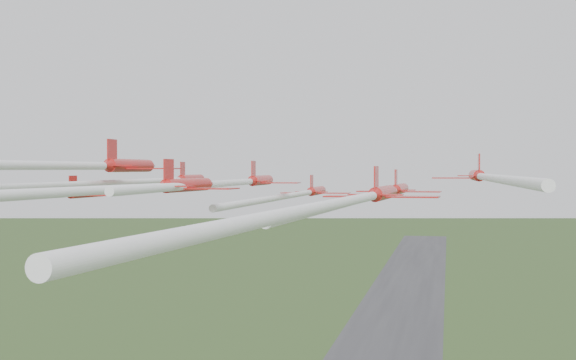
% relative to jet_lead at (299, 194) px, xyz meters
% --- Properties ---
extents(runway, '(38.00, 900.00, 0.04)m').
position_rel_jet_lead_xyz_m(runway, '(-3.54, 201.20, -58.73)').
color(runway, '#343436').
rests_on(runway, ground).
extents(jet_lead, '(8.93, 53.18, 2.69)m').
position_rel_jet_lead_xyz_m(jet_lead, '(0.00, 0.00, 0.00)').
color(jet_lead, red).
extents(jet_row2_left, '(8.65, 53.16, 2.58)m').
position_rel_jet_lead_xyz_m(jet_row2_left, '(-12.82, -12.29, 1.68)').
color(jet_row2_left, red).
extents(jet_row2_right, '(9.73, 65.66, 2.90)m').
position_rel_jet_lead_xyz_m(jet_row2_right, '(10.81, -14.25, 0.55)').
color(jet_row2_right, red).
extents(jet_row3_left, '(8.22, 51.95, 2.45)m').
position_rel_jet_lead_xyz_m(jet_row3_left, '(-22.22, -22.61, 0.26)').
color(jet_row3_left, red).
extents(jet_row3_mid, '(8.47, 46.29, 2.53)m').
position_rel_jet_lead_xyz_m(jet_row3_mid, '(-1.94, -20.44, 1.71)').
color(jet_row3_mid, red).
extents(jet_row3_right, '(8.69, 52.16, 2.60)m').
position_rel_jet_lead_xyz_m(jet_row3_right, '(20.17, -23.72, 2.26)').
color(jet_row3_right, red).
extents(jet_row4_left, '(9.24, 56.40, 2.78)m').
position_rel_jet_lead_xyz_m(jet_row4_left, '(-10.46, -38.61, 3.19)').
color(jet_row4_left, red).
extents(jet_row4_right, '(9.75, 59.56, 2.89)m').
position_rel_jet_lead_xyz_m(jet_row4_right, '(10.83, -37.63, 0.84)').
color(jet_row4_right, red).
extents(jet_trail_solo, '(7.98, 54.92, 2.36)m').
position_rel_jet_lead_xyz_m(jet_trail_solo, '(-2.65, -50.22, 1.72)').
color(jet_trail_solo, red).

